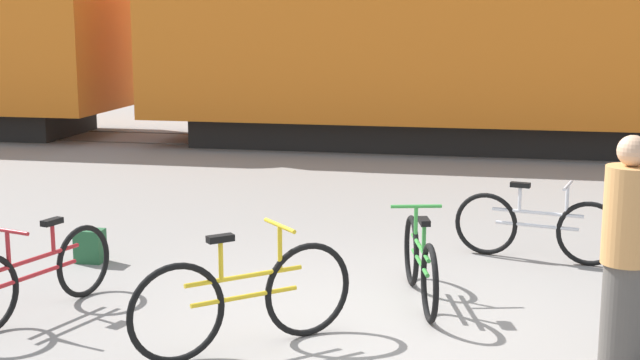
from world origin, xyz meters
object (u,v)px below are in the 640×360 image
(bicycle_green, at_px, (420,263))
(person_in_tan, at_px, (626,252))
(bicycle_yellow, at_px, (245,298))
(bicycle_maroon, at_px, (38,275))
(backpack, at_px, (90,246))
(bicycle_silver, at_px, (537,227))

(bicycle_green, bearing_deg, person_in_tan, -35.56)
(bicycle_yellow, distance_m, bicycle_maroon, 1.96)
(person_in_tan, distance_m, backpack, 5.29)
(bicycle_silver, distance_m, bicycle_yellow, 3.71)
(backpack, bearing_deg, bicycle_green, -10.04)
(bicycle_silver, bearing_deg, backpack, -167.57)
(bicycle_silver, xyz_separation_m, bicycle_green, (-1.05, -1.59, -0.00))
(bicycle_maroon, bearing_deg, backpack, 100.73)
(bicycle_silver, distance_m, bicycle_maroon, 4.88)
(backpack, bearing_deg, bicycle_silver, 12.43)
(bicycle_maroon, relative_size, bicycle_green, 1.04)
(bicycle_silver, height_order, backpack, bicycle_silver)
(bicycle_maroon, relative_size, person_in_tan, 1.01)
(bicycle_maroon, xyz_separation_m, bicycle_green, (3.11, 0.97, 0.00))
(bicycle_maroon, bearing_deg, bicycle_silver, 31.60)
(bicycle_silver, relative_size, backpack, 4.94)
(bicycle_yellow, bearing_deg, bicycle_maroon, 168.14)
(bicycle_green, xyz_separation_m, backpack, (-3.41, 0.60, -0.18))
(bicycle_silver, height_order, bicycle_yellow, bicycle_yellow)
(bicycle_yellow, height_order, person_in_tan, person_in_tan)
(bicycle_maroon, xyz_separation_m, person_in_tan, (4.66, -0.14, 0.49))
(bicycle_silver, bearing_deg, person_in_tan, -79.45)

